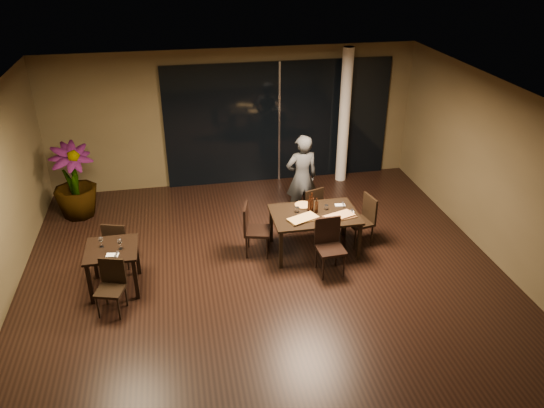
{
  "coord_description": "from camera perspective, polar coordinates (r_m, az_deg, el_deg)",
  "views": [
    {
      "loc": [
        -1.25,
        -7.02,
        5.16
      ],
      "look_at": [
        0.23,
        0.73,
        1.05
      ],
      "focal_mm": 35.0,
      "sensor_mm": 36.0,
      "label": 1
    }
  ],
  "objects": [
    {
      "name": "bottle_a",
      "position": [
        9.24,
        4.05,
        0.0
      ],
      "size": [
        0.07,
        0.07,
        0.31
      ],
      "primitive_type": null,
      "color": "black",
      "rests_on": "main_table"
    },
    {
      "name": "chair_main_right",
      "position": [
        9.73,
        9.83,
        -1.44
      ],
      "size": [
        0.51,
        0.51,
        0.93
      ],
      "rotation": [
        0.0,
        0.0,
        -1.37
      ],
      "color": "black",
      "rests_on": "ground"
    },
    {
      "name": "wall_right",
      "position": [
        9.53,
        24.12,
        2.4
      ],
      "size": [
        0.1,
        8.0,
        3.0
      ],
      "primitive_type": "cube",
      "color": "brown",
      "rests_on": "ground"
    },
    {
      "name": "column",
      "position": [
        11.86,
        7.79,
        9.28
      ],
      "size": [
        0.24,
        0.24,
        3.0
      ],
      "primitive_type": "cylinder",
      "color": "silver",
      "rests_on": "ground"
    },
    {
      "name": "chair_main_left",
      "position": [
        9.27,
        -2.11,
        -2.48
      ],
      "size": [
        0.53,
        0.53,
        0.95
      ],
      "rotation": [
        0.0,
        0.0,
        1.33
      ],
      "color": "black",
      "rests_on": "ground"
    },
    {
      "name": "chair_main_far",
      "position": [
        10.1,
        4.2,
        -0.16
      ],
      "size": [
        0.51,
        0.51,
        0.86
      ],
      "rotation": [
        0.0,
        0.0,
        3.48
      ],
      "color": "black",
      "rests_on": "ground"
    },
    {
      "name": "napkin_near",
      "position": [
        9.36,
        8.26,
        -0.85
      ],
      "size": [
        0.2,
        0.15,
        0.01
      ],
      "primitive_type": "cube",
      "rotation": [
        0.0,
        0.0,
        -0.32
      ],
      "color": "white",
      "rests_on": "main_table"
    },
    {
      "name": "side_table",
      "position": [
        8.69,
        -16.8,
        -5.29
      ],
      "size": [
        0.8,
        0.8,
        0.75
      ],
      "color": "black",
      "rests_on": "ground"
    },
    {
      "name": "tumbler_left",
      "position": [
        9.27,
        2.72,
        -0.61
      ],
      "size": [
        0.08,
        0.08,
        0.09
      ],
      "primitive_type": "cylinder",
      "color": "white",
      "rests_on": "main_table"
    },
    {
      "name": "wine_glass_b",
      "position": [
        8.53,
        -16.04,
        -4.17
      ],
      "size": [
        0.08,
        0.08,
        0.17
      ],
      "primitive_type": null,
      "color": "white",
      "rests_on": "side_table"
    },
    {
      "name": "round_pizza",
      "position": [
        9.51,
        3.37,
        -0.12
      ],
      "size": [
        0.29,
        0.29,
        0.01
      ],
      "primitive_type": "cylinder",
      "color": "#C53E15",
      "rests_on": "main_table"
    },
    {
      "name": "diner",
      "position": [
        10.3,
        3.21,
        2.85
      ],
      "size": [
        0.62,
        0.45,
        1.74
      ],
      "primitive_type": "imported",
      "rotation": [
        0.0,
        0.0,
        3.23
      ],
      "color": "#2E3133",
      "rests_on": "ground"
    },
    {
      "name": "tumbler_right",
      "position": [
        9.4,
        5.87,
        -0.35
      ],
      "size": [
        0.07,
        0.07,
        0.08
      ],
      "primitive_type": "cylinder",
      "color": "white",
      "rests_on": "main_table"
    },
    {
      "name": "window_panel",
      "position": [
        11.84,
        0.75,
        8.74
      ],
      "size": [
        5.0,
        0.06,
        2.7
      ],
      "primitive_type": "cube",
      "color": "black",
      "rests_on": "ground"
    },
    {
      "name": "ceiling",
      "position": [
        7.45,
        -0.69,
        10.8
      ],
      "size": [
        8.0,
        8.0,
        0.04
      ],
      "primitive_type": "cube",
      "color": "silver",
      "rests_on": "wall_back"
    },
    {
      "name": "ground",
      "position": [
        8.8,
        -0.58,
        -8.38
      ],
      "size": [
        8.0,
        8.0,
        0.0
      ],
      "primitive_type": "plane",
      "color": "black",
      "rests_on": "ground"
    },
    {
      "name": "chair_main_near",
      "position": [
        8.86,
        6.16,
        -4.17
      ],
      "size": [
        0.46,
        0.46,
        0.95
      ],
      "rotation": [
        0.0,
        0.0,
        0.06
      ],
      "color": "black",
      "rests_on": "ground"
    },
    {
      "name": "napkin_far",
      "position": [
        9.57,
        7.32,
        -0.12
      ],
      "size": [
        0.19,
        0.12,
        0.01
      ],
      "primitive_type": "cube",
      "rotation": [
        0.0,
        0.0,
        -0.13
      ],
      "color": "white",
      "rests_on": "main_table"
    },
    {
      "name": "pizza_board_left",
      "position": [
        9.05,
        3.35,
        -1.65
      ],
      "size": [
        0.57,
        0.39,
        0.01
      ],
      "primitive_type": "cube",
      "rotation": [
        0.0,
        0.0,
        0.28
      ],
      "color": "#4C3418",
      "rests_on": "main_table"
    },
    {
      "name": "oblong_pizza_left",
      "position": [
        9.04,
        3.35,
        -1.56
      ],
      "size": [
        0.55,
        0.41,
        0.02
      ],
      "primitive_type": null,
      "rotation": [
        0.0,
        0.0,
        0.4
      ],
      "color": "maroon",
      "rests_on": "pizza_board_left"
    },
    {
      "name": "chair_side_far",
      "position": [
        9.29,
        -16.24,
        -3.93
      ],
      "size": [
        0.51,
        0.51,
        0.87
      ],
      "rotation": [
        0.0,
        0.0,
        2.83
      ],
      "color": "black",
      "rests_on": "ground"
    },
    {
      "name": "bottle_c",
      "position": [
        9.26,
        4.28,
        0.2
      ],
      "size": [
        0.08,
        0.08,
        0.35
      ],
      "primitive_type": null,
      "color": "black",
      "rests_on": "main_table"
    },
    {
      "name": "chair_side_near",
      "position": [
        8.32,
        -16.88,
        -8.17
      ],
      "size": [
        0.48,
        0.48,
        0.84
      ],
      "rotation": [
        0.0,
        0.0,
        -0.29
      ],
      "color": "black",
      "rests_on": "ground"
    },
    {
      "name": "oblong_pizza_right",
      "position": [
        9.18,
        7.27,
        -1.27
      ],
      "size": [
        0.53,
        0.37,
        0.02
      ],
      "primitive_type": null,
      "rotation": [
        0.0,
        0.0,
        0.34
      ],
      "color": "maroon",
      "rests_on": "pizza_board_right"
    },
    {
      "name": "main_table",
      "position": [
        9.29,
        4.6,
        -1.44
      ],
      "size": [
        1.5,
        1.0,
        0.75
      ],
      "color": "black",
      "rests_on": "ground"
    },
    {
      "name": "wall_back",
      "position": [
        11.73,
        -4.2,
        9.26
      ],
      "size": [
        8.0,
        0.1,
        3.0
      ],
      "primitive_type": "cube",
      "color": "brown",
      "rests_on": "ground"
    },
    {
      "name": "side_napkin",
      "position": [
        8.44,
        -16.8,
        -5.29
      ],
      "size": [
        0.2,
        0.14,
        0.01
      ],
      "primitive_type": "cube",
      "rotation": [
        0.0,
        0.0,
        -0.16
      ],
      "color": "white",
      "rests_on": "side_table"
    },
    {
      "name": "potted_plant",
      "position": [
        11.11,
        -20.53,
        2.29
      ],
      "size": [
        1.11,
        1.11,
        1.51
      ],
      "primitive_type": "imported",
      "rotation": [
        0.0,
        0.0,
        0.49
      ],
      "color": "#1F521B",
      "rests_on": "ground"
    },
    {
      "name": "wine_glass_a",
      "position": [
        8.66,
        -17.91,
        -3.93
      ],
      "size": [
        0.08,
        0.08,
        0.17
      ],
      "primitive_type": null,
      "color": "white",
      "rests_on": "side_table"
    },
    {
      "name": "bottle_b",
      "position": [
        9.23,
        4.8,
        -0.16
      ],
      "size": [
        0.06,
        0.06,
        0.28
      ],
      "primitive_type": null,
      "color": "black",
      "rests_on": "main_table"
    },
    {
      "name": "pizza_board_right",
      "position": [
        9.19,
        7.27,
        -1.36
      ],
      "size": [
        0.6,
        0.39,
        0.01
      ],
      "primitive_type": "cube",
      "rotation": [
        0.0,
        0.0,
        0.21
      ],
      "color": "#492C17",
      "rests_on": "main_table"
    }
  ]
}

